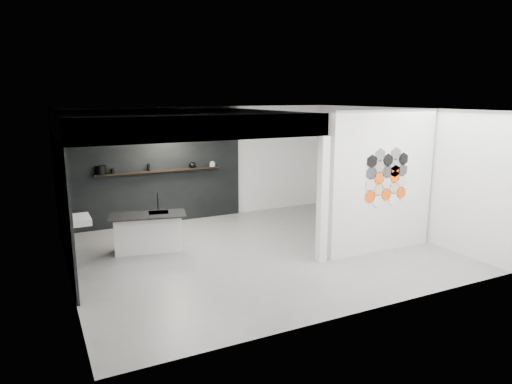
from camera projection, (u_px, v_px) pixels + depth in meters
The scene contains 17 objects.
floor at pixel (258, 252), 9.12m from camera, with size 7.00×6.00×0.01m, color slate.
partition_panel at pixel (383, 182), 8.92m from camera, with size 2.45×0.15×2.80m, color silver.
bay_clad_back at pixel (154, 176), 10.92m from camera, with size 4.40×0.04×2.35m, color black.
bay_clad_left at pixel (62, 202), 8.25m from camera, with size 0.04×4.00×2.35m, color black.
bulkhead at pixel (176, 122), 8.91m from camera, with size 4.40×4.00×0.40m, color silver.
corner_column at pixel (323, 200), 8.36m from camera, with size 0.16×0.16×2.35m, color silver.
fascia_beam at pixel (211, 128), 7.23m from camera, with size 4.40×0.16×0.40m, color silver.
wall_basin at pixel (78, 220), 8.24m from camera, with size 0.40×0.60×0.12m, color silver.
display_shelf at pixel (159, 171), 10.85m from camera, with size 3.00×0.15×0.04m, color black.
kitchen_island at pixel (148, 232), 9.07m from camera, with size 1.57×0.95×1.18m.
stockpot at pixel (101, 170), 10.25m from camera, with size 0.24×0.24×0.19m, color black.
kettle at pixel (192, 165), 11.19m from camera, with size 0.17×0.17×0.14m, color black.
glass_bowl at pixel (212, 164), 11.42m from camera, with size 0.14×0.14×0.10m, color gray.
glass_vase at pixel (212, 164), 11.42m from camera, with size 0.09×0.09×0.13m, color gray.
bottle_dark at pixel (148, 167), 10.71m from camera, with size 0.06×0.06×0.17m, color black.
utensil_cup at pixel (113, 171), 10.36m from camera, with size 0.09×0.09×0.11m, color black.
hex_tile_cluster at pixel (387, 177), 8.84m from camera, with size 1.04×0.02×1.16m.
Camera 1 is at (-3.89, -7.76, 3.04)m, focal length 32.00 mm.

